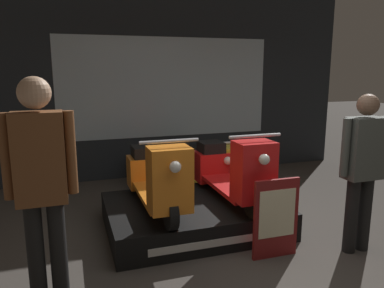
% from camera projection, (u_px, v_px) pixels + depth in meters
% --- Properties ---
extents(ground_plane, '(30.00, 30.00, 0.00)m').
position_uv_depth(ground_plane, '(258.00, 265.00, 3.62)').
color(ground_plane, '#423D38').
extents(shop_wall_back, '(6.72, 0.09, 3.20)m').
position_uv_depth(shop_wall_back, '(167.00, 85.00, 6.49)').
color(shop_wall_back, '#23282D').
rests_on(shop_wall_back, ground_plane).
extents(display_platform, '(2.01, 1.46, 0.32)m').
position_uv_depth(display_platform, '(194.00, 215.00, 4.45)').
color(display_platform, black).
rests_on(display_platform, ground_plane).
extents(scooter_display_left, '(0.58, 1.69, 0.90)m').
position_uv_depth(scooter_display_left, '(156.00, 177.00, 4.18)').
color(scooter_display_left, black).
rests_on(scooter_display_left, display_platform).
extents(scooter_display_right, '(0.58, 1.69, 0.90)m').
position_uv_depth(scooter_display_right, '(230.00, 171.00, 4.46)').
color(scooter_display_right, black).
rests_on(scooter_display_right, display_platform).
extents(scooter_backrow_0, '(0.58, 1.69, 0.90)m').
position_uv_depth(scooter_backrow_0, '(155.00, 174.00, 5.48)').
color(scooter_backrow_0, black).
rests_on(scooter_backrow_0, ground_plane).
extents(scooter_backrow_1, '(0.58, 1.69, 0.90)m').
position_uv_depth(scooter_backrow_1, '(206.00, 169.00, 5.73)').
color(scooter_backrow_1, black).
rests_on(scooter_backrow_1, ground_plane).
extents(person_left_browsing, '(0.52, 0.24, 1.82)m').
position_uv_depth(person_left_browsing, '(41.00, 179.00, 2.80)').
color(person_left_browsing, black).
rests_on(person_left_browsing, ground_plane).
extents(person_right_browsing, '(0.54, 0.21, 1.63)m').
position_uv_depth(person_right_browsing, '(363.00, 163.00, 3.75)').
color(person_right_browsing, black).
rests_on(person_right_browsing, ground_plane).
extents(price_sign_board, '(0.48, 0.04, 0.82)m').
position_uv_depth(price_sign_board, '(276.00, 218.00, 3.71)').
color(price_sign_board, maroon).
rests_on(price_sign_board, ground_plane).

